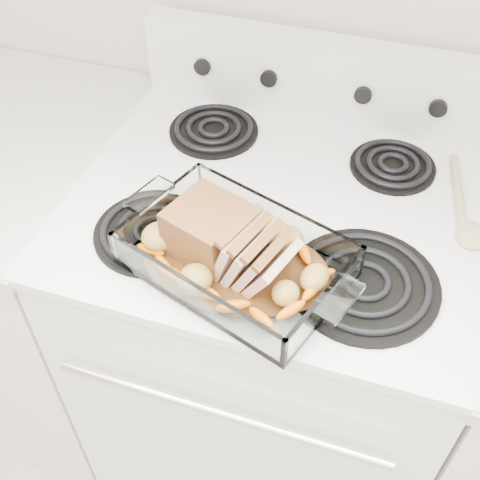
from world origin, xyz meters
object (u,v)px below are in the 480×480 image
(electric_range, at_px, (271,336))
(pork_roast, at_px, (218,242))
(counter_left, at_px, (34,275))
(baking_dish, at_px, (236,261))

(electric_range, bearing_deg, pork_roast, -104.40)
(counter_left, relative_size, pork_roast, 4.37)
(baking_dish, bearing_deg, electric_range, 103.07)
(pork_roast, bearing_deg, baking_dish, 10.72)
(electric_range, distance_m, baking_dish, 0.52)
(counter_left, distance_m, pork_roast, 0.83)
(electric_range, bearing_deg, baking_dish, -95.87)
(baking_dish, bearing_deg, counter_left, -178.00)
(electric_range, height_order, pork_roast, electric_range)
(counter_left, xyz_separation_m, pork_roast, (0.61, -0.20, 0.53))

